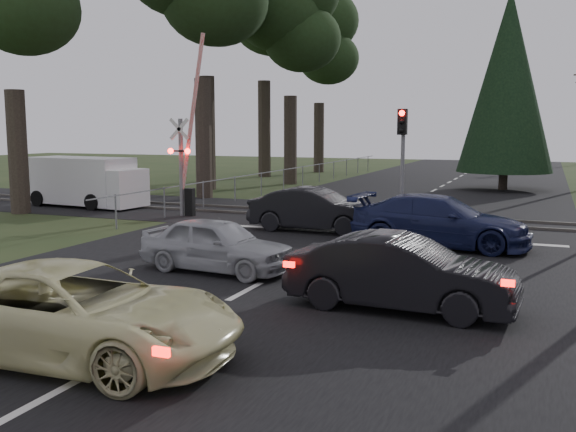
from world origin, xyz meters
The scene contains 19 objects.
ground centered at (0.00, 0.00, 0.00)m, with size 120.00×120.00×0.00m, color #263719.
road centered at (0.00, 10.00, 0.01)m, with size 14.00×100.00×0.01m, color black.
rail_corridor centered at (0.00, 12.00, 0.01)m, with size 120.00×8.00×0.01m, color black.
stop_line centered at (0.00, 8.20, 0.01)m, with size 13.00×0.35×0.00m, color silver.
rail_near centered at (0.00, 11.20, 0.05)m, with size 120.00×0.12×0.10m, color #59544C.
rail_far centered at (0.00, 12.80, 0.05)m, with size 120.00×0.12×0.10m, color #59544C.
crossing_signal centered at (-7.27, 9.79, 2.06)m, with size 1.62×0.38×6.96m.
traffic_signal_center centered at (1.00, 10.68, 2.81)m, with size 0.32×0.48×4.10m.
euc_tree_c centered at (-9.00, 25.00, 9.51)m, with size 6.00×6.00×13.20m.
euc_tree_d centered at (-13.00, 30.00, 11.91)m, with size 7.50×7.50×16.50m.
euc_tree_e centered at (-11.00, 36.00, 9.51)m, with size 6.00×6.00×13.20m.
conifer_tree centered at (3.50, 26.00, 5.99)m, with size 5.20×5.20×11.00m.
fence_left centered at (-7.80, 22.50, 0.00)m, with size 0.10×36.00×1.20m, color slate, non-canonical shape.
cream_coupe centered at (-0.61, -4.50, 0.71)m, with size 2.35×5.09×1.41m, color beige.
dark_hatchback centered at (3.33, -0.12, 0.71)m, with size 1.50×4.29×1.41m, color black.
silver_car centered at (-1.46, 1.48, 0.65)m, with size 1.54×3.83×1.31m, color #A0A2A8.
blue_sedan centered at (2.96, 6.84, 0.75)m, with size 2.09×5.14×1.49m, color #161C43.
dark_car_far centered at (-1.34, 8.13, 0.72)m, with size 1.53×4.39×1.45m, color black.
white_van centered at (-12.92, 10.83, 1.09)m, with size 5.68×2.52×2.16m.
Camera 1 is at (5.80, -11.89, 3.42)m, focal length 40.00 mm.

